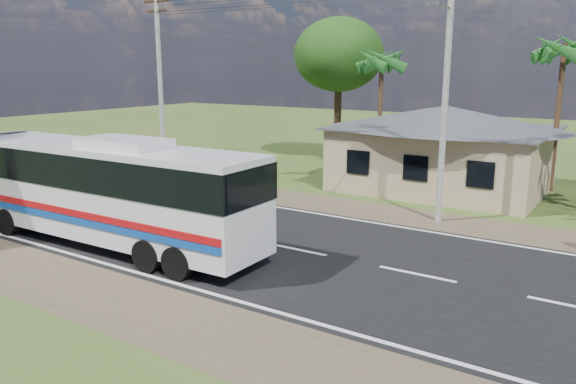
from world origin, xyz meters
name	(u,v)px	position (x,y,z in m)	size (l,w,h in m)	color
ground	(296,250)	(0.00, 0.00, 0.00)	(120.00, 120.00, 0.00)	#314C1B
road	(296,249)	(0.00, 0.00, 0.01)	(120.00, 16.00, 0.03)	black
house	(444,139)	(1.00, 13.00, 2.64)	(12.40, 10.00, 5.00)	tan
utility_poles	(438,82)	(2.67, 6.49, 5.77)	(32.80, 2.22, 11.00)	#9E9E99
palm_mid	(564,50)	(6.00, 15.50, 7.16)	(2.80, 2.80, 8.20)	#47301E
palm_far	(382,61)	(-4.00, 16.00, 6.68)	(2.80, 2.80, 7.70)	#47301E
tree_behind_house	(339,55)	(-8.00, 18.00, 7.12)	(6.00, 6.00, 9.61)	#47301E
coach_bus	(106,184)	(-5.98, -3.23, 2.28)	(12.92, 3.01, 3.99)	silver
small_car	(17,162)	(-21.71, 2.89, 0.74)	(1.75, 4.34, 1.48)	#28282A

